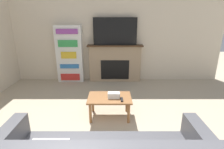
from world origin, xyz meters
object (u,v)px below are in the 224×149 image
Objects in this scene: fireplace at (115,63)px; tv at (116,31)px; bookshelf at (70,54)px; coffee_table at (110,100)px.

fireplace is 0.91m from tv.
tv reaches higher than bookshelf.
bookshelf is at bearing -179.87° from tv.
fireplace is at bearing 1.00° from bookshelf.
fireplace is at bearing 90.00° from tv.
bookshelf is (-1.31, -0.00, -0.64)m from tv.
tv is 1.52× the size of coffee_table.
tv is at bearing 0.13° from bookshelf.
tv is 0.75× the size of bookshelf.
tv is at bearing 86.33° from coffee_table.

